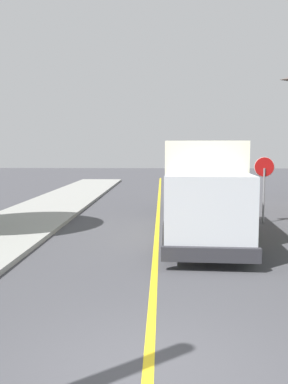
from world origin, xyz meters
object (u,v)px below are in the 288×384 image
(box_truck, at_px, (204,186))
(stop_sign, at_px, (264,177))
(parked_car_far, at_px, (184,177))
(parked_car_mid, at_px, (196,183))
(parked_car_near, at_px, (196,193))

(box_truck, xyz_separation_m, stop_sign, (2.69, 3.12, 0.09))
(parked_car_far, relative_size, stop_sign, 1.69)
(box_truck, bearing_deg, parked_car_far, 89.06)
(box_truck, xyz_separation_m, parked_car_mid, (0.82, 13.55, -0.97))
(box_truck, distance_m, parked_car_near, 6.92)
(parked_car_mid, relative_size, stop_sign, 1.68)
(stop_sign, bearing_deg, parked_car_far, 98.27)
(parked_car_near, xyz_separation_m, parked_car_mid, (0.51, 6.71, 0.00))
(box_truck, xyz_separation_m, parked_car_near, (0.31, 6.85, -0.97))
(parked_car_far, xyz_separation_m, stop_sign, (2.37, -16.33, 1.06))
(box_truck, relative_size, parked_car_far, 1.63)
(box_truck, bearing_deg, parked_car_mid, 86.52)
(parked_car_mid, height_order, stop_sign, stop_sign)
(parked_car_mid, distance_m, stop_sign, 10.65)
(parked_car_near, bearing_deg, box_truck, -92.63)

